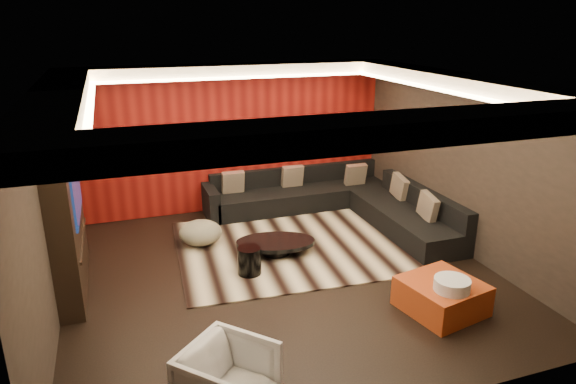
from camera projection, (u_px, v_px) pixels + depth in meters
name	position (u px, v px, depth m)	size (l,w,h in m)	color
floor	(282.00, 274.00, 7.56)	(6.00, 6.00, 0.02)	black
ceiling	(281.00, 80.00, 6.65)	(6.00, 6.00, 0.02)	silver
wall_back	(232.00, 138.00, 9.80)	(6.00, 0.02, 2.80)	black
wall_left	(45.00, 209.00, 6.17)	(0.02, 6.00, 2.80)	black
wall_right	(463.00, 164.00, 8.04)	(0.02, 6.00, 2.80)	black
red_feature_wall	(232.00, 138.00, 9.76)	(5.98, 0.05, 2.78)	#6B0C0A
soffit_back	(233.00, 71.00, 9.10)	(6.00, 0.60, 0.22)	silver
soffit_front	(384.00, 130.00, 4.28)	(6.00, 0.60, 0.22)	silver
soffit_left	(57.00, 100.00, 5.85)	(0.60, 4.80, 0.22)	silver
soffit_right	(456.00, 82.00, 7.53)	(0.60, 4.80, 0.22)	silver
cove_back	(238.00, 78.00, 8.83)	(4.80, 0.08, 0.04)	#FFD899
cove_front	(365.00, 133.00, 4.61)	(4.80, 0.08, 0.04)	#FFD899
cove_left	(90.00, 106.00, 5.99)	(0.08, 4.80, 0.04)	#FFD899
cove_right	(435.00, 89.00, 7.45)	(0.08, 4.80, 0.04)	#FFD899
tv_surround	(66.00, 213.00, 6.85)	(0.30, 2.00, 2.20)	black
tv_screen	(75.00, 187.00, 6.79)	(0.04, 1.30, 0.80)	black
tv_shelf	(82.00, 239.00, 7.03)	(0.04, 1.60, 0.04)	black
rug	(301.00, 245.00, 8.51)	(4.00, 3.00, 0.02)	beige
coffee_table	(276.00, 247.00, 8.16)	(1.25, 1.25, 0.21)	black
drum_stool	(249.00, 261.00, 7.47)	(0.35, 0.35, 0.41)	black
striped_pouf	(201.00, 233.00, 8.47)	(0.70, 0.70, 0.39)	beige
white_side_table	(450.00, 299.00, 6.35)	(0.44, 0.44, 0.55)	silver
orange_ottoman	(441.00, 296.00, 6.57)	(0.90, 0.90, 0.40)	#9F3E14
armchair	(228.00, 382.00, 4.78)	(0.76, 0.79, 0.71)	silver
sectional_sofa	(338.00, 203.00, 9.68)	(3.65, 3.50, 0.75)	black
throw_pillows	(339.00, 185.00, 9.59)	(3.11, 2.72, 0.50)	#CDB396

